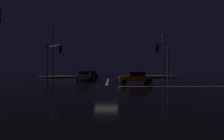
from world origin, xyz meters
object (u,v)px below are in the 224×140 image
Objects in this scene: sedan_black at (87,75)px; sedan_blue at (92,74)px; sedan_orange_crossing at (136,78)px; traffic_signal_nw at (53,56)px; sedan_green at (93,74)px; streetlamp_left_near at (53,49)px; sedan_silver at (84,76)px; traffic_signal_ne at (163,56)px; streetlamp_right_near at (163,53)px.

sedan_black is 1.00× the size of sedan_blue.
traffic_signal_nw is at bearing 160.06° from sedan_orange_crossing.
streetlamp_left_near is (-6.46, -13.21, 4.93)m from sedan_green.
sedan_green is (-0.04, 17.12, 0.00)m from sedan_silver.
sedan_blue is 18.65m from traffic_signal_ne.
sedan_silver is 15.54m from streetlamp_right_near.
traffic_signal_nw is (-4.30, -7.83, 3.17)m from sedan_black.
traffic_signal_nw is at bearing -118.79° from sedan_black.
sedan_blue is 14.88m from traffic_signal_nw.
streetlamp_left_near is at bearing -167.96° from sedan_black.
sedan_blue is at bearing 132.89° from traffic_signal_ne.
traffic_signal_nw reaches higher than sedan_orange_crossing.
sedan_silver is 13.35m from traffic_signal_ne.
traffic_signal_ne is at bearing 43.48° from sedan_orange_crossing.
traffic_signal_nw is 0.57× the size of streetlamp_left_near.
traffic_signal_ne reaches higher than sedan_silver.
sedan_blue is 0.43× the size of streetlamp_left_near.
sedan_orange_crossing is 0.75× the size of traffic_signal_nw.
sedan_blue is (0.25, 11.17, 0.00)m from sedan_silver.
sedan_black is 0.75× the size of traffic_signal_nw.
sedan_black is 0.73× the size of traffic_signal_ne.
sedan_black is at bearing 123.00° from sedan_orange_crossing.
sedan_black is at bearing 149.77° from traffic_signal_ne.
streetlamp_left_near reaches higher than sedan_green.
sedan_blue is at bearing 70.89° from traffic_signal_nw.
sedan_blue is 16.48m from streetlamp_right_near.
sedan_silver is 10.47m from sedan_orange_crossing.
streetlamp_right_near is at bearing 15.16° from sedan_silver.
sedan_green is 0.51× the size of streetlamp_right_near.
sedan_orange_crossing is (7.80, -24.14, 0.00)m from sedan_green.
streetlamp_right_near reaches higher than sedan_black.
streetlamp_left_near is at bearing -132.93° from sedan_blue.
sedan_green is (0.18, 11.87, 0.00)m from sedan_black.
sedan_silver is at bearing 169.80° from traffic_signal_ne.
sedan_black is at bearing 61.21° from traffic_signal_nw.
sedan_orange_crossing is (7.97, -12.28, 0.00)m from sedan_black.
sedan_orange_crossing is at bearing -42.14° from sedan_silver.
traffic_signal_nw reaches higher than sedan_black.
sedan_silver and sedan_blue have the same top height.
streetlamp_left_near is at bearing 107.02° from traffic_signal_nw.
sedan_silver is 1.00× the size of sedan_blue.
sedan_blue is at bearing 112.45° from sedan_orange_crossing.
sedan_blue is at bearing 152.97° from streetlamp_right_near.
traffic_signal_ne is 0.59× the size of streetlamp_left_near.
traffic_signal_nw reaches higher than sedan_blue.
streetlamp_left_near reaches higher than streetlamp_right_near.
traffic_signal_ne reaches higher than sedan_black.
sedan_green is 0.43× the size of streetlamp_left_near.
sedan_silver is 9.05m from streetlamp_left_near.
sedan_green is (-0.28, 5.96, 0.00)m from sedan_blue.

